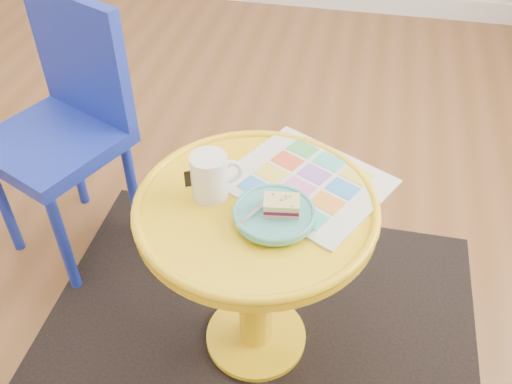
% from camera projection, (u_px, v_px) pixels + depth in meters
% --- Properties ---
extents(floor, '(4.00, 4.00, 0.00)m').
position_uv_depth(floor, '(98.00, 214.00, 2.13)').
color(floor, brown).
rests_on(floor, ground).
extents(rug, '(1.30, 1.10, 0.01)m').
position_uv_depth(rug, '(256.00, 338.00, 1.72)').
color(rug, black).
rests_on(rug, ground).
extents(side_table, '(0.58, 0.58, 0.55)m').
position_uv_depth(side_table, '(256.00, 249.00, 1.45)').
color(side_table, yellow).
rests_on(side_table, ground).
extents(chair, '(0.49, 0.49, 0.84)m').
position_uv_depth(chair, '(66.00, 118.00, 1.74)').
color(chair, '#1A2DAC').
rests_on(chair, ground).
extents(newspaper, '(0.46, 0.44, 0.01)m').
position_uv_depth(newspaper, '(306.00, 182.00, 1.41)').
color(newspaper, silver).
rests_on(newspaper, side_table).
extents(mug, '(0.12, 0.09, 0.12)m').
position_uv_depth(mug, '(210.00, 175.00, 1.34)').
color(mug, white).
rests_on(mug, side_table).
extents(plate, '(0.19, 0.19, 0.02)m').
position_uv_depth(plate, '(274.00, 214.00, 1.30)').
color(plate, '#4FA8A5').
rests_on(plate, newspaper).
extents(cake_slice, '(0.09, 0.06, 0.04)m').
position_uv_depth(cake_slice, '(282.00, 205.00, 1.28)').
color(cake_slice, '#D3BC8C').
rests_on(cake_slice, plate).
extents(fork, '(0.08, 0.14, 0.00)m').
position_uv_depth(fork, '(259.00, 208.00, 1.30)').
color(fork, silver).
rests_on(fork, plate).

